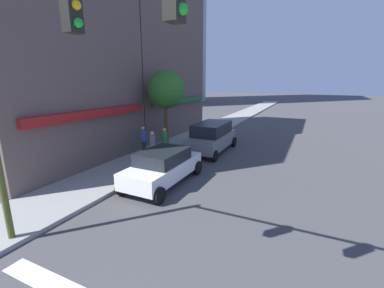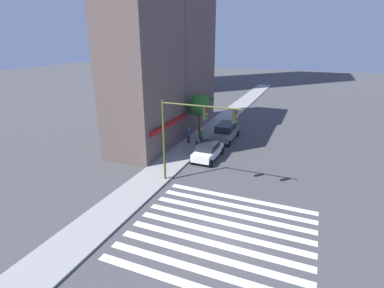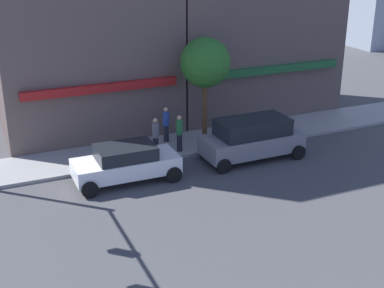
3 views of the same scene
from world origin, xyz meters
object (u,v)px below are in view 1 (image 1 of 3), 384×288
object	(u,v)px
traffic_signal	(38,68)
street_tree	(165,90)
pedestrian_blue_shirt	(144,140)
pedestrian_grey_coat	(153,146)
sedan_white	(163,166)
suv_grey	(212,136)
pedestrian_green_top	(165,142)

from	to	relation	value
traffic_signal	street_tree	xyz separation A→B (m)	(10.65, 3.35, -0.85)
pedestrian_blue_shirt	pedestrian_grey_coat	bearing A→B (deg)	130.83
traffic_signal	sedan_white	size ratio (longest dim) A/B	1.52
suv_grey	pedestrian_green_top	size ratio (longest dim) A/B	2.67
suv_grey	traffic_signal	bearing A→B (deg)	-178.18
traffic_signal	pedestrian_grey_coat	world-z (taller)	traffic_signal
pedestrian_blue_shirt	pedestrian_grey_coat	distance (m)	1.73
traffic_signal	sedan_white	world-z (taller)	traffic_signal
suv_grey	pedestrian_blue_shirt	size ratio (longest dim) A/B	2.67
pedestrian_blue_shirt	sedan_white	bearing A→B (deg)	125.39
pedestrian_green_top	pedestrian_grey_coat	size ratio (longest dim) A/B	1.00
sedan_white	pedestrian_green_top	world-z (taller)	pedestrian_green_top
sedan_white	pedestrian_blue_shirt	xyz separation A→B (m)	(3.10, 3.33, 0.23)
sedan_white	street_tree	distance (m)	6.53
suv_grey	street_tree	size ratio (longest dim) A/B	0.92
sedan_white	traffic_signal	bearing A→B (deg)	-174.01
pedestrian_blue_shirt	pedestrian_green_top	bearing A→B (deg)	172.87
suv_grey	street_tree	bearing A→B (deg)	110.66
street_tree	pedestrian_grey_coat	bearing A→B (deg)	-163.75
suv_grey	pedestrian_grey_coat	world-z (taller)	suv_grey
pedestrian_green_top	pedestrian_blue_shirt	world-z (taller)	same
street_tree	sedan_white	bearing A→B (deg)	-150.51
suv_grey	pedestrian_blue_shirt	world-z (taller)	suv_grey
traffic_signal	pedestrian_blue_shirt	xyz separation A→B (m)	(8.79, 3.87, -3.82)
pedestrian_green_top	pedestrian_blue_shirt	size ratio (longest dim) A/B	1.00
sedan_white	pedestrian_green_top	xyz separation A→B (m)	(3.21, 1.88, 0.23)
traffic_signal	street_tree	size ratio (longest dim) A/B	1.30
traffic_signal	pedestrian_green_top	bearing A→B (deg)	15.27
pedestrian_green_top	street_tree	world-z (taller)	street_tree
pedestrian_green_top	street_tree	size ratio (longest dim) A/B	0.34
sedan_white	suv_grey	distance (m)	6.06
suv_grey	pedestrian_blue_shirt	distance (m)	4.45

